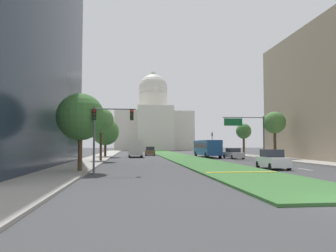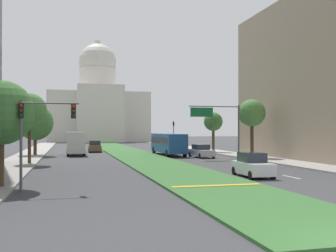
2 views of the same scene
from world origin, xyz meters
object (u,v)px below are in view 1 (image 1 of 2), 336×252
traffic_light_near_left (105,125)px  street_tree_left_near (81,117)px  sedan_midblock (233,154)px  city_bus (207,147)px  street_tree_right_far (244,132)px  street_tree_right_mid (275,123)px  overhead_guide_sign (248,128)px  sedan_distant (150,151)px  sedan_lead_stopped (272,160)px  street_tree_left_mid (101,121)px  street_tree_left_far (105,132)px  box_truck_delivery (135,148)px  capitol_building (153,124)px  traffic_light_far_right (212,140)px

traffic_light_near_left → street_tree_left_near: bearing=143.1°
sedan_midblock → city_bus: size_ratio=0.41×
street_tree_left_near → street_tree_right_far: street_tree_left_near is taller
traffic_light_near_left → street_tree_right_mid: bearing=41.5°
overhead_guide_sign → city_bus: (-4.36, 8.34, -2.91)m
city_bus → street_tree_right_far: bearing=25.3°
sedan_distant → city_bus: bearing=-46.8°
sedan_midblock → city_bus: bearing=117.0°
sedan_lead_stopped → street_tree_left_mid: bearing=138.8°
street_tree_left_far → sedan_midblock: bearing=-21.5°
street_tree_right_mid → box_truck_delivery: street_tree_right_mid is taller
street_tree_left_mid → city_bus: size_ratio=0.65×
street_tree_right_far → sedan_lead_stopped: 31.10m
street_tree_left_far → sedan_distant: street_tree_left_far is taller
sedan_midblock → sedan_lead_stopped: bearing=-98.1°
street_tree_left_near → sedan_distant: (7.89, 37.78, -3.69)m
capitol_building → street_tree_left_mid: capitol_building is taller
sedan_lead_stopped → street_tree_right_far: bearing=74.9°
street_tree_right_mid → street_tree_left_mid: bearing=-174.9°
street_tree_right_far → sedan_distant: street_tree_right_far is taller
traffic_light_near_left → street_tree_left_mid: 18.68m
sedan_lead_stopped → sedan_midblock: sedan_lead_stopped is taller
street_tree_left_mid → street_tree_left_near: bearing=-90.3°
traffic_light_far_right → street_tree_right_far: street_tree_right_far is taller
sedan_distant → street_tree_right_far: bearing=-19.4°
overhead_guide_sign → street_tree_left_mid: street_tree_left_mid is taller
traffic_light_near_left → box_truck_delivery: bearing=85.1°
street_tree_left_far → box_truck_delivery: size_ratio=1.07×
box_truck_delivery → overhead_guide_sign: bearing=-32.5°
sedan_lead_stopped → city_bus: (-0.00, 26.00, 0.93)m
street_tree_left_mid → box_truck_delivery: bearing=70.2°
traffic_light_far_right → sedan_distant: bearing=-143.0°
street_tree_right_far → overhead_guide_sign: bearing=-106.9°
traffic_light_far_right → city_bus: size_ratio=0.47×
street_tree_left_mid → street_tree_right_far: size_ratio=1.16×
street_tree_left_far → traffic_light_far_right: bearing=38.8°
street_tree_left_near → box_truck_delivery: bearing=80.8°
traffic_light_near_left → sedan_lead_stopped: size_ratio=1.24×
sedan_midblock → street_tree_left_far: bearing=158.5°
sedan_midblock → box_truck_delivery: box_truck_delivery is taller
street_tree_right_far → traffic_light_near_left: bearing=-124.8°
sedan_distant → box_truck_delivery: size_ratio=0.68×
traffic_light_far_right → sedan_lead_stopped: size_ratio=1.24×
sedan_distant → sedan_midblock: bearing=-51.9°
traffic_light_far_right → street_tree_left_near: 55.19m
traffic_light_near_left → box_truck_delivery: 31.93m
street_tree_right_mid → box_truck_delivery: 23.77m
street_tree_right_mid → street_tree_right_far: street_tree_right_mid is taller
traffic_light_far_right → overhead_guide_sign: bearing=-94.2°
traffic_light_near_left → overhead_guide_sign: overhead_guide_sign is taller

